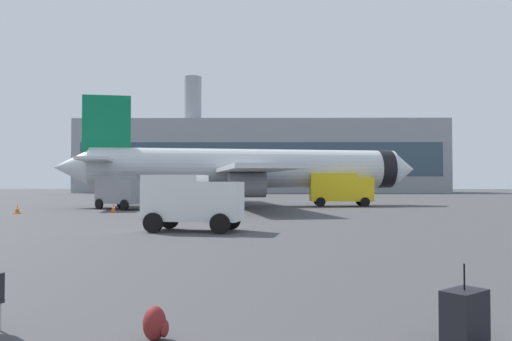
{
  "coord_description": "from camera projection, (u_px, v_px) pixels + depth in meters",
  "views": [
    {
      "loc": [
        -0.32,
        -2.52,
        2.2
      ],
      "look_at": [
        -0.6,
        27.66,
        3.0
      ],
      "focal_mm": 34.8,
      "sensor_mm": 36.0,
      "label": 1
    }
  ],
  "objects": [
    {
      "name": "terminal_building",
      "position": [
        261.0,
        157.0,
        126.18
      ],
      "size": [
        89.04,
        21.48,
        29.58
      ],
      "color": "gray",
      "rests_on": "ground"
    },
    {
      "name": "airplane_at_gate",
      "position": [
        246.0,
        169.0,
        48.61
      ],
      "size": [
        35.66,
        32.34,
        10.5
      ],
      "color": "silver",
      "rests_on": "ground"
    },
    {
      "name": "service_truck",
      "position": [
        122.0,
        191.0,
        42.45
      ],
      "size": [
        5.18,
        4.6,
        2.9
      ],
      "color": "gray",
      "rests_on": "ground"
    },
    {
      "name": "safety_cone_near",
      "position": [
        113.0,
        208.0,
        37.89
      ],
      "size": [
        0.44,
        0.44,
        0.63
      ],
      "color": "#F2590C",
      "rests_on": "ground"
    },
    {
      "name": "traveller_backpack",
      "position": [
        156.0,
        324.0,
        6.95
      ],
      "size": [
        0.36,
        0.4,
        0.48
      ],
      "color": "maroon",
      "rests_on": "ground"
    },
    {
      "name": "rolling_suitcase",
      "position": [
        465.0,
        316.0,
        6.78
      ],
      "size": [
        0.75,
        0.71,
        1.1
      ],
      "color": "black",
      "rests_on": "ground"
    },
    {
      "name": "fuel_truck",
      "position": [
        340.0,
        188.0,
        48.37
      ],
      "size": [
        6.05,
        2.83,
        3.2
      ],
      "color": "yellow",
      "rests_on": "ground"
    },
    {
      "name": "cargo_van",
      "position": [
        192.0,
        200.0,
        22.91
      ],
      "size": [
        4.68,
        2.97,
        2.6
      ],
      "color": "white",
      "rests_on": "ground"
    },
    {
      "name": "safety_cone_mid",
      "position": [
        17.0,
        209.0,
        36.47
      ],
      "size": [
        0.44,
        0.44,
        0.63
      ],
      "color": "#F2590C",
      "rests_on": "ground"
    }
  ]
}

